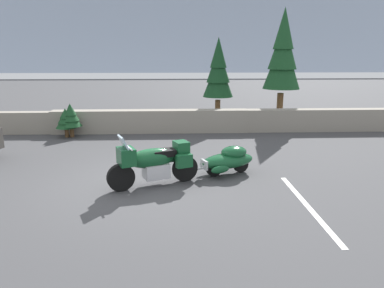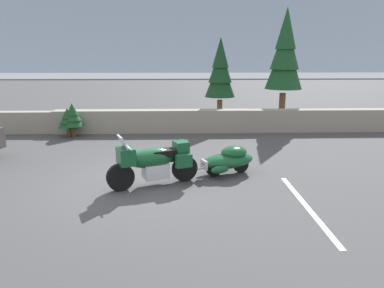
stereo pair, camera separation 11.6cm
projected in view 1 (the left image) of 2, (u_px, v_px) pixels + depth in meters
The scene contains 10 objects.
ground_plane at pixel (134, 184), 9.04m from camera, with size 80.00×80.00×0.00m, color #424244.
stone_guard_wall at pixel (163, 121), 14.95m from camera, with size 24.00×0.60×0.93m.
distant_ridgeline at pixel (172, 36), 100.37m from camera, with size 240.00×80.00×16.00m, color #99A8BF.
touring_motorcycle at pixel (154, 161), 8.79m from camera, with size 2.19×1.25×1.33m.
car_shaped_trailer at pixel (228, 159), 9.70m from camera, with size 2.17×1.22×0.76m.
pine_tree_tall at pixel (283, 53), 15.69m from camera, with size 1.61×1.61×5.11m.
pine_tree_secondary at pixel (218, 71), 16.22m from camera, with size 1.36×1.36×3.90m.
pine_sapling_near at pixel (66, 119), 14.00m from camera, with size 0.79×0.79×1.14m.
pine_sapling_farther at pixel (71, 116), 14.00m from camera, with size 0.83×0.83×1.32m.
parking_stripe_marker at pixel (307, 206), 7.75m from camera, with size 0.12×3.60×0.01m, color silver.
Camera 1 is at (1.07, -8.59, 3.15)m, focal length 33.91 mm.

